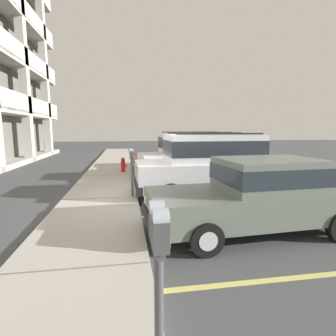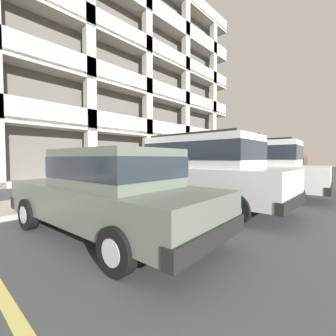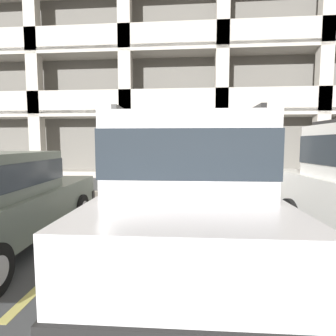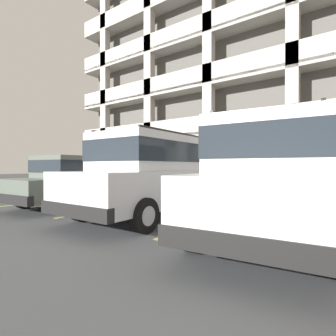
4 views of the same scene
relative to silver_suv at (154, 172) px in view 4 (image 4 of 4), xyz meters
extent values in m
cube|color=#444749|center=(-0.17, 2.16, -1.14)|extent=(80.00, 80.00, 0.10)
cube|color=#ADA89E|center=(-0.17, 3.46, -1.03)|extent=(40.00, 2.20, 0.12)
cube|color=#606060|center=(-8.17, 3.46, -0.97)|extent=(0.03, 2.16, 0.00)
cube|color=#606060|center=(-4.17, 3.46, -0.97)|extent=(0.03, 2.16, 0.00)
cube|color=#606060|center=(-0.17, 3.46, -0.97)|extent=(0.03, 2.16, 0.00)
cube|color=#DBD16B|center=(-4.74, 0.76, -1.08)|extent=(0.12, 4.80, 0.01)
cube|color=#DBD16B|center=(-1.69, 0.76, -1.08)|extent=(0.12, 4.80, 0.01)
cube|color=#DBD16B|center=(1.35, 0.76, -1.08)|extent=(0.12, 4.80, 0.01)
cube|color=silver|center=(0.00, 0.02, -0.36)|extent=(1.91, 4.73, 0.80)
cube|color=silver|center=(0.00, -0.03, 0.46)|extent=(1.66, 2.94, 0.84)
cube|color=#232B33|center=(0.00, -0.03, 0.48)|extent=(1.68, 2.96, 0.46)
cube|color=black|center=(-0.03, 2.33, -0.64)|extent=(1.88, 0.19, 0.24)
cube|color=black|center=(0.03, -2.29, -0.64)|extent=(1.88, 0.19, 0.24)
cube|color=silver|center=(0.54, 2.39, -0.28)|extent=(0.24, 0.03, 0.14)
cube|color=silver|center=(-0.60, 2.37, -0.28)|extent=(0.24, 0.03, 0.14)
cylinder|color=black|center=(0.88, 1.49, -0.76)|extent=(0.21, 0.66, 0.66)
cylinder|color=#B2B2B7|center=(0.88, 1.49, -0.76)|extent=(0.23, 0.37, 0.36)
cylinder|color=black|center=(-0.92, 1.47, -0.76)|extent=(0.21, 0.66, 0.66)
cylinder|color=#B2B2B7|center=(-0.92, 1.47, -0.76)|extent=(0.23, 0.37, 0.36)
cylinder|color=black|center=(0.92, -1.42, -0.76)|extent=(0.21, 0.66, 0.66)
cylinder|color=#B2B2B7|center=(0.92, -1.42, -0.76)|extent=(0.23, 0.37, 0.36)
cylinder|color=black|center=(-0.88, -1.45, -0.76)|extent=(0.21, 0.66, 0.66)
cylinder|color=#B2B2B7|center=(-0.88, -1.45, -0.76)|extent=(0.23, 0.37, 0.36)
cube|color=black|center=(0.69, -0.02, 0.92)|extent=(0.09, 2.62, 0.05)
cube|color=black|center=(-0.69, -0.04, 0.92)|extent=(0.09, 2.62, 0.05)
cube|color=#5B665B|center=(-2.99, 0.06, -0.49)|extent=(1.96, 4.49, 0.60)
cube|color=#5B665B|center=(-2.97, -0.24, 0.13)|extent=(1.61, 2.06, 0.64)
cube|color=#232B33|center=(-2.97, -0.24, 0.15)|extent=(1.64, 2.09, 0.35)
cube|color=black|center=(-3.12, 2.22, -0.67)|extent=(1.74, 0.26, 0.24)
cube|color=black|center=(-2.86, -2.09, -0.67)|extent=(1.74, 0.26, 0.24)
cube|color=silver|center=(-2.59, 2.30, -0.43)|extent=(0.24, 0.04, 0.14)
cube|color=silver|center=(-3.64, 2.24, -0.43)|extent=(0.24, 0.04, 0.14)
cylinder|color=black|center=(-2.24, 1.47, -0.79)|extent=(0.20, 0.61, 0.60)
cylinder|color=#B2B2B7|center=(-2.24, 1.47, -0.79)|extent=(0.20, 0.34, 0.33)
cylinder|color=black|center=(-3.90, 1.38, -0.79)|extent=(0.20, 0.61, 0.60)
cylinder|color=#B2B2B7|center=(-3.90, 1.38, -0.79)|extent=(0.20, 0.34, 0.33)
cylinder|color=black|center=(-2.08, -1.25, -0.79)|extent=(0.20, 0.61, 0.60)
cylinder|color=#B2B2B7|center=(-2.08, -1.25, -0.79)|extent=(0.20, 0.34, 0.33)
cylinder|color=black|center=(-3.74, -1.35, -0.79)|extent=(0.20, 0.61, 0.60)
cylinder|color=#B2B2B7|center=(-3.74, -1.35, -0.79)|extent=(0.20, 0.34, 0.33)
cube|color=silver|center=(2.96, -0.25, -0.36)|extent=(2.26, 4.85, 0.80)
cube|color=silver|center=(2.97, -0.30, 0.46)|extent=(1.88, 3.05, 0.84)
cube|color=#232B33|center=(2.97, -0.30, 0.48)|extent=(1.90, 3.08, 0.46)
cube|color=black|center=(2.75, 2.05, -0.64)|extent=(1.88, 0.33, 0.24)
cube|color=black|center=(3.17, -2.55, -0.64)|extent=(1.88, 0.33, 0.24)
cube|color=silver|center=(3.32, 2.15, -0.28)|extent=(0.24, 0.05, 0.14)
cube|color=silver|center=(2.18, 2.05, -0.28)|extent=(0.24, 0.05, 0.14)
cylinder|color=black|center=(3.73, 1.28, -0.76)|extent=(0.26, 0.68, 0.66)
cylinder|color=#B2B2B7|center=(3.73, 1.28, -0.76)|extent=(0.25, 0.38, 0.36)
cylinder|color=black|center=(1.93, 1.12, -0.76)|extent=(0.26, 0.68, 0.66)
cylinder|color=#B2B2B7|center=(1.93, 1.12, -0.76)|extent=(0.25, 0.38, 0.36)
cylinder|color=black|center=(2.20, -1.78, -0.76)|extent=(0.26, 0.68, 0.66)
cylinder|color=#B2B2B7|center=(2.20, -1.78, -0.76)|extent=(0.25, 0.38, 0.36)
cube|color=black|center=(3.65, -0.24, 0.92)|extent=(0.29, 2.62, 0.05)
cube|color=black|center=(2.28, -0.36, 0.92)|extent=(0.29, 2.62, 0.05)
cylinder|color=#595B60|center=(-0.06, 2.51, -0.43)|extent=(0.07, 0.07, 1.08)
cube|color=#595B60|center=(-0.06, 2.51, 0.15)|extent=(0.28, 0.06, 0.06)
cube|color=#515459|center=(-0.16, 2.51, 0.29)|extent=(0.15, 0.11, 0.22)
cylinder|color=#8C99A3|center=(-0.16, 2.51, 0.40)|extent=(0.15, 0.11, 0.15)
cube|color=#B7B293|center=(-0.16, 2.45, 0.25)|extent=(0.08, 0.01, 0.08)
cube|color=#515459|center=(0.04, 2.51, 0.29)|extent=(0.15, 0.11, 0.22)
cylinder|color=#8C99A3|center=(0.04, 2.51, 0.40)|extent=(0.15, 0.11, 0.15)
cube|color=#B7B293|center=(0.04, 2.45, 0.25)|extent=(0.08, 0.01, 0.08)
cylinder|color=#47474C|center=(-6.16, 2.48, -0.40)|extent=(0.07, 0.07, 1.15)
cube|color=#47474C|center=(-6.16, 2.48, 0.21)|extent=(0.28, 0.06, 0.06)
cube|color=#424447|center=(-6.26, 2.48, 0.35)|extent=(0.15, 0.11, 0.22)
cylinder|color=#9EA8B2|center=(-6.26, 2.48, 0.46)|extent=(0.15, 0.11, 0.15)
cube|color=#B7B293|center=(-6.26, 2.42, 0.31)|extent=(0.08, 0.01, 0.08)
cube|color=#424447|center=(-6.06, 2.48, 0.35)|extent=(0.15, 0.11, 0.22)
cylinder|color=#9EA8B2|center=(-6.06, 2.48, 0.46)|extent=(0.15, 0.11, 0.15)
cube|color=#B7B293|center=(-6.06, 2.42, 0.31)|extent=(0.08, 0.01, 0.08)
cube|color=#64625C|center=(1.53, 14.28, 6.41)|extent=(31.36, 8.80, 15.00)
cube|color=#B7B2A8|center=(1.53, 13.68, -0.94)|extent=(32.00, 10.00, 0.30)
cube|color=#B7B2A8|center=(1.53, 13.68, 2.06)|extent=(32.00, 10.00, 0.30)
cube|color=#B7B2A8|center=(1.53, 8.78, 2.61)|extent=(32.00, 0.20, 1.10)
cube|color=#B7B2A8|center=(1.53, 13.68, 5.06)|extent=(32.00, 10.00, 0.30)
cube|color=#B7B2A8|center=(1.53, 8.78, 5.61)|extent=(32.00, 0.20, 1.10)
cube|color=#B7B2A8|center=(1.53, 13.68, 8.06)|extent=(32.00, 10.00, 0.30)
cube|color=#B7B2A8|center=(-12.18, 8.93, 6.41)|extent=(0.60, 0.50, 15.00)
cube|color=#B7B2A8|center=(-7.61, 8.93, 6.41)|extent=(0.60, 0.50, 15.00)
cube|color=#B7B2A8|center=(-3.04, 8.93, 6.41)|extent=(0.60, 0.50, 15.00)
cube|color=#B7B2A8|center=(1.53, 8.93, 6.41)|extent=(0.60, 0.50, 15.00)
camera|label=1|loc=(-7.92, 2.70, 1.05)|focal=28.00mm
camera|label=2|loc=(-5.23, -3.54, 0.30)|focal=24.00mm
camera|label=3|loc=(0.04, -3.78, 0.58)|focal=28.00mm
camera|label=4|loc=(4.09, -5.07, 0.15)|focal=28.00mm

